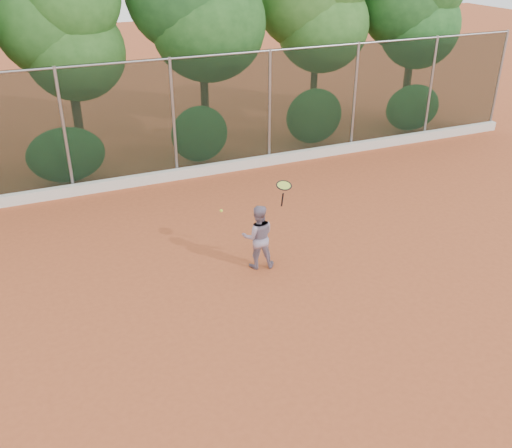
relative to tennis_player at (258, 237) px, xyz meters
name	(u,v)px	position (x,y,z in m)	size (l,w,h in m)	color
ground	(276,301)	(-0.21, -1.37, -0.73)	(80.00, 80.00, 0.00)	#A64C27
concrete_curb	(179,174)	(-0.21, 5.45, -0.58)	(24.00, 0.20, 0.30)	silver
tennis_player	(258,237)	(0.00, 0.00, 0.00)	(0.71, 0.55, 1.45)	gray
chainlink_fence	(173,116)	(-0.21, 5.63, 1.13)	(24.09, 0.09, 3.50)	black
foliage_backdrop	(130,14)	(-0.75, 7.61, 3.68)	(23.70, 3.63, 7.55)	#3B2216
tennis_racket	(284,187)	(0.49, -0.20, 1.15)	(0.37, 0.36, 0.57)	black
tennis_ball_in_flight	(221,211)	(-0.89, -0.21, 0.88)	(0.06, 0.06, 0.06)	#BDDF32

